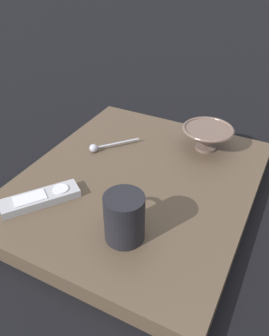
{
  "coord_description": "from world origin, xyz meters",
  "views": [
    {
      "loc": [
        -0.31,
        0.62,
        0.57
      ],
      "look_at": [
        0.01,
        -0.01,
        0.06
      ],
      "focal_mm": 36.63,
      "sensor_mm": 36.0,
      "label": 1
    }
  ],
  "objects_px": {
    "cereal_bowl": "(207,137)",
    "coffee_mug": "(124,217)",
    "teaspoon": "(100,147)",
    "tv_remote_near": "(40,198)"
  },
  "relations": [
    {
      "from": "coffee_mug",
      "to": "tv_remote_near",
      "type": "distance_m",
      "value": 0.23
    },
    {
      "from": "cereal_bowl",
      "to": "coffee_mug",
      "type": "xyz_separation_m",
      "value": [
        0.05,
        0.4,
        0.01
      ]
    },
    {
      "from": "coffee_mug",
      "to": "teaspoon",
      "type": "distance_m",
      "value": 0.34
    },
    {
      "from": "coffee_mug",
      "to": "teaspoon",
      "type": "relative_size",
      "value": 0.92
    },
    {
      "from": "tv_remote_near",
      "to": "teaspoon",
      "type": "bearing_deg",
      "value": -91.21
    },
    {
      "from": "cereal_bowl",
      "to": "teaspoon",
      "type": "relative_size",
      "value": 1.23
    },
    {
      "from": "coffee_mug",
      "to": "tv_remote_near",
      "type": "bearing_deg",
      "value": -1.23
    },
    {
      "from": "teaspoon",
      "to": "tv_remote_near",
      "type": "relative_size",
      "value": 0.67
    },
    {
      "from": "coffee_mug",
      "to": "teaspoon",
      "type": "bearing_deg",
      "value": -49.45
    },
    {
      "from": "cereal_bowl",
      "to": "tv_remote_near",
      "type": "bearing_deg",
      "value": 55.97
    }
  ]
}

